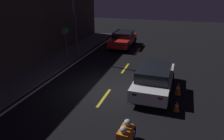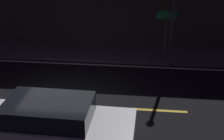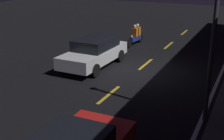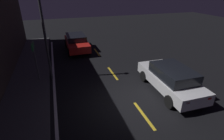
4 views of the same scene
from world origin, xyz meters
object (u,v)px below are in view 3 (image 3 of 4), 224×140
Objects in this scene: traffic_cone_near at (90,51)px; street_lamp at (215,26)px; motorcycle at (136,35)px; sedan_white at (94,52)px; traffic_cone_mid at (74,57)px.

traffic_cone_near is 9.64m from street_lamp.
traffic_cone_near is (3.46, -1.53, -0.39)m from motorcycle.
traffic_cone_near is at bearing -125.47° from street_lamp.
sedan_white is 1.33m from traffic_cone_mid.
sedan_white is at bearing 1.15° from motorcycle.
sedan_white is 0.78× the size of street_lamp.
sedan_white reaches higher than traffic_cone_mid.
motorcycle reaches higher than traffic_cone_near.
motorcycle is 0.39× the size of street_lamp.
traffic_cone_mid is at bearing -115.90° from street_lamp.
traffic_cone_near is 0.73× the size of traffic_cone_mid.
street_lamp reaches higher than motorcycle.
traffic_cone_mid is at bearing -12.31° from motorcycle.
street_lamp is (5.32, 7.47, 2.99)m from traffic_cone_near.
traffic_cone_mid reaches higher than traffic_cone_near.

